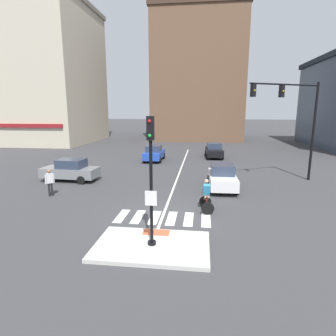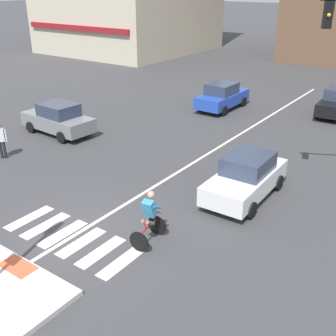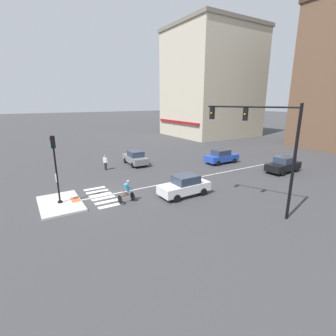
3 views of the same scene
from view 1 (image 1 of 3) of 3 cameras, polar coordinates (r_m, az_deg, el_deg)
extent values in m
plane|color=#3D3D3F|center=(13.98, -0.94, -9.99)|extent=(300.00, 300.00, 0.00)
cube|color=beige|center=(11.10, -3.32, -15.67)|extent=(4.38, 2.81, 0.15)
cube|color=#DB5B38|center=(12.00, -2.39, -13.03)|extent=(1.10, 0.60, 0.01)
cylinder|color=black|center=(11.03, -3.33, -15.05)|extent=(0.32, 0.32, 0.12)
cylinder|color=black|center=(10.29, -3.46, -5.07)|extent=(0.12, 0.12, 3.88)
cube|color=white|center=(10.28, -3.52, -6.22)|extent=(0.44, 0.03, 0.56)
cube|color=black|center=(9.87, -3.63, 8.16)|extent=(0.24, 0.28, 0.84)
sphere|color=red|center=(9.70, -3.83, 9.57)|extent=(0.12, 0.12, 0.12)
sphere|color=green|center=(9.73, -3.79, 6.63)|extent=(0.12, 0.12, 0.12)
cube|color=silver|center=(14.28, -9.47, -9.66)|extent=(0.44, 1.80, 0.01)
cube|color=silver|center=(14.07, -6.16, -9.89)|extent=(0.44, 1.80, 0.01)
cube|color=silver|center=(13.91, -2.75, -10.09)|extent=(0.44, 1.80, 0.01)
cube|color=silver|center=(13.80, 0.73, -10.26)|extent=(0.44, 1.80, 0.01)
cube|color=silver|center=(13.74, 4.25, -10.40)|extent=(0.44, 1.80, 0.01)
cube|color=silver|center=(13.73, 7.80, -10.50)|extent=(0.44, 1.80, 0.01)
cube|color=silver|center=(23.51, 2.35, -0.95)|extent=(0.14, 28.00, 0.01)
cylinder|color=black|center=(23.14, 27.63, 6.45)|extent=(0.18, 0.18, 7.13)
cylinder|color=black|center=(21.19, 22.98, 15.49)|extent=(5.16, 2.57, 0.11)
cube|color=black|center=(20.97, 22.28, 14.36)|extent=(0.36, 0.38, 0.80)
sphere|color=gold|center=(20.84, 22.59, 14.35)|extent=(0.12, 0.12, 0.12)
cube|color=black|center=(19.58, 17.07, 14.95)|extent=(0.36, 0.38, 0.80)
sphere|color=gold|center=(19.44, 17.37, 14.95)|extent=(0.12, 0.12, 0.12)
cube|color=beige|center=(51.03, -24.05, 16.65)|extent=(15.20, 16.28, 20.74)
cube|color=slate|center=(53.20, -25.14, 28.17)|extent=(15.66, 16.77, 0.70)
cube|color=maroon|center=(43.86, -28.82, 7.63)|extent=(13.68, 0.30, 0.50)
cube|color=brown|center=(53.40, 6.20, 17.40)|extent=(15.41, 14.65, 20.92)
cube|color=#402D21|center=(55.52, 6.48, 28.57)|extent=(15.88, 15.09, 0.70)
cube|color=slate|center=(21.95, -19.42, -0.82)|extent=(4.18, 1.90, 0.70)
cube|color=#2D384C|center=(21.75, -19.20, 0.89)|extent=(1.97, 1.57, 0.64)
cylinder|color=black|center=(21.99, -23.31, -2.03)|extent=(0.61, 0.21, 0.60)
cylinder|color=black|center=(23.36, -21.10, -1.09)|extent=(0.61, 0.21, 0.60)
cylinder|color=black|center=(20.72, -17.41, -2.40)|extent=(0.61, 0.21, 0.60)
cylinder|color=black|center=(22.16, -15.45, -1.38)|extent=(0.61, 0.21, 0.60)
cube|color=#2347B7|center=(29.03, -2.83, 2.79)|extent=(1.73, 4.11, 0.70)
cube|color=#2D384C|center=(28.78, -2.90, 4.06)|extent=(1.49, 1.91, 0.64)
cylinder|color=black|center=(30.47, -3.94, 2.54)|extent=(0.18, 0.60, 0.60)
cylinder|color=black|center=(30.19, -0.84, 2.48)|extent=(0.18, 0.60, 0.60)
cylinder|color=black|center=(28.02, -4.97, 1.71)|extent=(0.18, 0.60, 0.60)
cylinder|color=black|center=(27.71, -1.60, 1.63)|extent=(0.18, 0.60, 0.60)
cube|color=white|center=(18.94, 11.05, -2.29)|extent=(1.78, 4.13, 0.70)
cube|color=#2D384C|center=(18.94, 11.09, -0.21)|extent=(1.52, 1.93, 0.64)
cylinder|color=black|center=(17.91, 14.02, -4.40)|extent=(0.19, 0.60, 0.60)
cylinder|color=black|center=(17.75, 8.67, -4.33)|extent=(0.19, 0.60, 0.60)
cylinder|color=black|center=(20.34, 13.05, -2.42)|extent=(0.19, 0.60, 0.60)
cylinder|color=black|center=(20.20, 8.35, -2.33)|extent=(0.19, 0.60, 0.60)
cube|color=black|center=(31.32, 9.42, 3.31)|extent=(1.91, 4.18, 0.70)
cube|color=#2D384C|center=(31.38, 9.44, 4.56)|extent=(1.58, 1.97, 0.64)
cylinder|color=black|center=(30.22, 11.19, 2.27)|extent=(0.21, 0.61, 0.60)
cylinder|color=black|center=(30.06, 8.03, 2.32)|extent=(0.21, 0.61, 0.60)
cylinder|color=black|center=(32.71, 10.66, 3.00)|extent=(0.21, 0.61, 0.60)
cylinder|color=black|center=(32.56, 7.74, 3.06)|extent=(0.21, 0.61, 0.60)
cylinder|color=black|center=(15.25, 7.63, -6.89)|extent=(0.66, 0.11, 0.66)
cylinder|color=black|center=(14.26, 8.13, -8.24)|extent=(0.66, 0.11, 0.66)
cylinder|color=#B21E1E|center=(14.68, 7.90, -6.74)|extent=(0.15, 0.89, 0.05)
cylinder|color=#B21E1E|center=(14.46, 8.01, -6.29)|extent=(0.04, 0.04, 0.30)
cylinder|color=#B21E1E|center=(15.04, 7.71, -5.08)|extent=(0.44, 0.08, 0.04)
cylinder|color=#6B6051|center=(14.60, 7.61, -6.09)|extent=(0.16, 0.41, 0.33)
cylinder|color=#6B6051|center=(14.62, 8.24, -6.09)|extent=(0.16, 0.41, 0.33)
cube|color=#338CBF|center=(14.58, 7.93, -4.36)|extent=(0.38, 0.42, 0.60)
sphere|color=tan|center=(14.58, 7.91, -2.68)|extent=(0.22, 0.22, 0.22)
cylinder|color=#338CBF|center=(14.73, 7.22, -4.17)|extent=(0.13, 0.46, 0.31)
cylinder|color=#338CBF|center=(14.77, 8.46, -4.16)|extent=(0.13, 0.46, 0.31)
cylinder|color=black|center=(18.59, -22.70, -4.04)|extent=(0.12, 0.12, 0.82)
cylinder|color=black|center=(18.56, -23.19, -4.10)|extent=(0.12, 0.12, 0.82)
cube|color=silver|center=(18.40, -23.12, -1.94)|extent=(0.42, 0.40, 0.60)
cylinder|color=silver|center=(18.45, -22.41, -2.01)|extent=(0.09, 0.09, 0.56)
cylinder|color=silver|center=(18.38, -23.81, -2.18)|extent=(0.09, 0.09, 0.56)
sphere|color=#936B4C|center=(18.31, -23.23, -0.60)|extent=(0.22, 0.22, 0.22)
camera|label=2|loc=(9.17, 62.09, 19.62)|focal=44.48mm
camera|label=3|loc=(18.25, 73.74, 10.02)|focal=26.56mm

